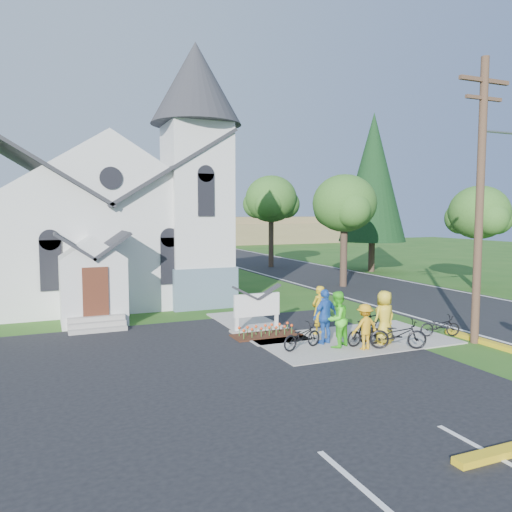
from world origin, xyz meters
name	(u,v)px	position (x,y,z in m)	size (l,w,h in m)	color
ground	(325,348)	(0.00, 0.00, 0.00)	(120.00, 120.00, 0.00)	#245317
parking_lot	(128,396)	(-7.00, -2.00, 0.01)	(20.00, 16.00, 0.02)	black
road	(338,279)	(10.00, 15.00, 0.01)	(8.00, 90.00, 0.02)	black
sidewalk	(353,340)	(1.50, 0.50, 0.03)	(7.00, 4.00, 0.05)	gray
church	(112,201)	(-5.48, 12.48, 5.25)	(12.35, 12.00, 13.00)	silver
church_sign	(257,305)	(-1.20, 3.20, 1.03)	(2.20, 0.40, 1.70)	gray
flower_bed	(266,335)	(-1.20, 2.30, 0.04)	(2.60, 1.10, 0.07)	#391D0F
utility_pole	(481,192)	(5.36, -1.50, 5.40)	(3.45, 0.28, 10.00)	#4B3425
tree_road_near	(344,204)	(8.50, 12.00, 5.21)	(4.00, 4.00, 7.05)	#3C2A21
tree_road_mid	(271,199)	(9.00, 24.00, 5.78)	(4.40, 4.40, 7.80)	#3C2A21
tree_road_far	(479,213)	(15.50, 8.00, 4.63)	(3.60, 3.60, 6.30)	#3C2A21
conifer	(373,178)	(15.00, 18.00, 7.39)	(5.20, 5.20, 12.40)	#3C2A21
distant_hills	(138,230)	(3.36, 56.33, 2.17)	(61.00, 10.00, 5.60)	olive
cyclist_0	(319,310)	(0.72, 1.69, 0.97)	(0.67, 0.44, 1.85)	gold
bike_0	(302,336)	(-0.87, 0.07, 0.49)	(0.58, 1.66, 0.87)	black
cyclist_1	(337,319)	(0.34, -0.18, 1.02)	(0.94, 0.73, 1.93)	#4CE32A
bike_1	(375,325)	(2.11, 0.06, 0.61)	(0.53, 1.88, 1.13)	black
cyclist_2	(325,316)	(0.22, 0.39, 1.02)	(1.14, 0.47, 1.94)	blue
bike_2	(398,334)	(2.14, -1.20, 0.55)	(0.67, 1.91, 1.00)	black
cyclist_3	(365,327)	(1.06, -0.80, 0.83)	(1.00, 0.58, 1.55)	gold
bike_3	(365,333)	(1.35, -0.41, 0.50)	(0.42, 1.49, 0.89)	black
cyclist_4	(384,317)	(2.12, -0.46, 0.99)	(0.92, 0.60, 1.89)	gold
bike_4	(440,326)	(4.70, -0.43, 0.45)	(0.53, 1.51, 0.79)	black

